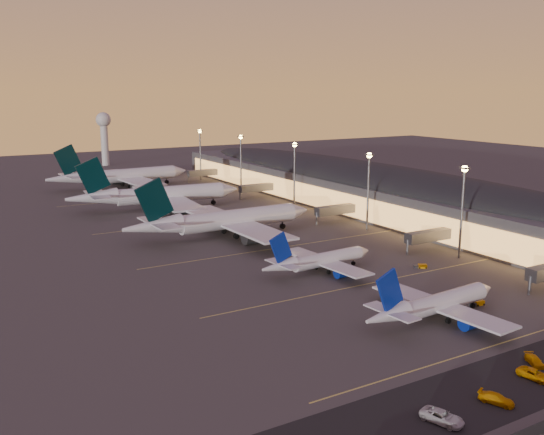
% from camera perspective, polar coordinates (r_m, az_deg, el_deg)
% --- Properties ---
extents(ground, '(700.00, 700.00, 0.00)m').
position_cam_1_polar(ground, '(153.14, 8.02, -5.65)').
color(ground, '#3F3D3A').
extents(airliner_narrow_south, '(37.00, 33.12, 13.21)m').
position_cam_1_polar(airliner_narrow_south, '(127.83, 14.97, -7.93)').
color(airliner_narrow_south, silver).
rests_on(airliner_narrow_south, ground).
extents(airliner_narrow_north, '(34.49, 30.86, 12.32)m').
position_cam_1_polar(airliner_narrow_north, '(155.45, 4.42, -4.07)').
color(airliner_narrow_north, silver).
rests_on(airliner_narrow_north, ground).
extents(airliner_wide_near, '(64.70, 58.74, 20.75)m').
position_cam_1_polar(airliner_wide_near, '(192.25, -4.64, -0.30)').
color(airliner_wide_near, silver).
rests_on(airliner_wide_near, ground).
extents(airliner_wide_mid, '(68.08, 62.23, 21.77)m').
position_cam_1_polar(airliner_wide_mid, '(240.47, -10.83, 2.07)').
color(airliner_wide_mid, silver).
rests_on(airliner_wide_mid, ground).
extents(airliner_wide_far, '(68.65, 62.61, 21.97)m').
position_cam_1_polar(airliner_wide_far, '(297.22, -14.08, 3.80)').
color(airliner_wide_far, silver).
rests_on(airliner_wide_far, ground).
extents(terminal_building, '(56.35, 255.00, 17.46)m').
position_cam_1_polar(terminal_building, '(244.16, 8.83, 3.05)').
color(terminal_building, '#45464A').
rests_on(terminal_building, ground).
extents(light_masts, '(2.20, 217.20, 25.90)m').
position_cam_1_polar(light_masts, '(221.43, 4.94, 4.53)').
color(light_masts, slate).
rests_on(light_masts, ground).
extents(radar_tower, '(9.00, 9.00, 32.50)m').
position_cam_1_polar(radar_tower, '(387.84, -15.54, 7.96)').
color(radar_tower, silver).
rests_on(radar_tower, ground).
extents(lane_markings, '(90.00, 180.36, 0.00)m').
position_cam_1_polar(lane_markings, '(184.72, 0.26, -2.46)').
color(lane_markings, '#D8C659').
rests_on(lane_markings, ground).
extents(baggage_tug_a, '(3.56, 1.78, 1.02)m').
position_cam_1_polar(baggage_tug_a, '(140.34, 18.75, -7.64)').
color(baggage_tug_a, orange).
rests_on(baggage_tug_a, ground).
extents(baggage_tug_b, '(3.95, 1.81, 1.17)m').
position_cam_1_polar(baggage_tug_b, '(149.27, 18.26, -6.41)').
color(baggage_tug_b, orange).
rests_on(baggage_tug_b, ground).
extents(baggage_tug_c, '(3.60, 2.96, 1.02)m').
position_cam_1_polar(baggage_tug_c, '(164.49, 13.82, -4.48)').
color(baggage_tug_c, orange).
rests_on(baggage_tug_c, ground).
extents(service_van_a, '(4.61, 6.78, 1.72)m').
position_cam_1_polar(service_van_a, '(92.89, 15.73, -17.62)').
color(service_van_a, silver).
rests_on(service_van_a, ground).
extents(service_van_b, '(4.05, 5.68, 1.53)m').
position_cam_1_polar(service_van_b, '(100.21, 20.37, -15.70)').
color(service_van_b, orange).
rests_on(service_van_b, ground).
extents(service_van_d, '(3.98, 5.13, 1.39)m').
position_cam_1_polar(service_van_d, '(115.29, 23.47, -12.24)').
color(service_van_d, orange).
rests_on(service_van_d, ground).
extents(service_van_f, '(3.27, 5.90, 1.56)m').
position_cam_1_polar(service_van_f, '(109.97, 23.49, -13.39)').
color(service_van_f, orange).
rests_on(service_van_f, ground).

